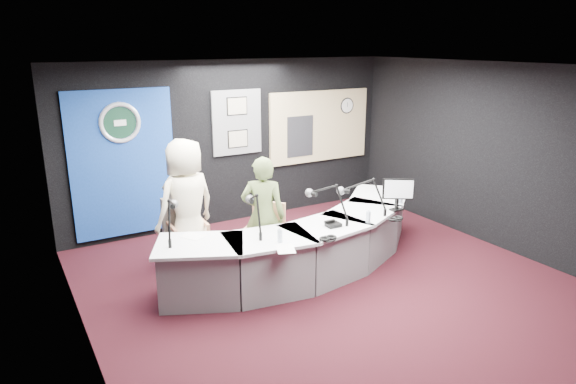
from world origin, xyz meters
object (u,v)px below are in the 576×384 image
person_woman (263,216)px  broadcast_desk (306,245)px  person_man (187,204)px  armchair_right (264,243)px  armchair_left (188,234)px

person_woman → broadcast_desk: bearing=-168.9°
person_man → broadcast_desk: bearing=128.9°
person_man → armchair_right: bearing=123.2°
armchair_left → person_woman: 1.14m
person_woman → person_man: bearing=-4.9°
armchair_left → person_woman: person_woman is taller
broadcast_desk → armchair_left: (-1.36, 0.96, 0.11)m
broadcast_desk → person_woman: bearing=155.2°
person_man → armchair_left: bearing=180.0°
armchair_left → person_man: person_man is taller
armchair_right → person_man: 1.19m
armchair_right → person_man: bearing=-172.3°
person_man → person_woman: person_man is taller
broadcast_desk → armchair_right: 0.60m
broadcast_desk → person_man: (-1.36, 0.96, 0.54)m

